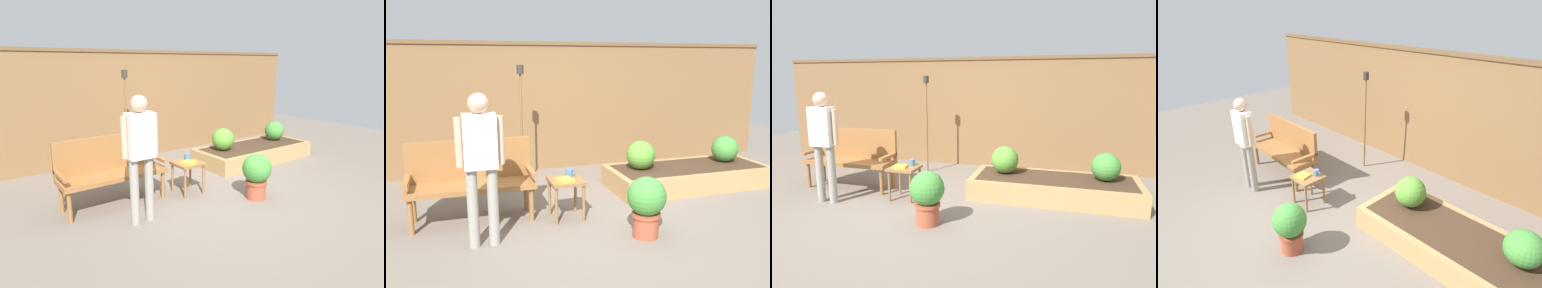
% 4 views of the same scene
% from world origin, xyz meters
% --- Properties ---
extents(ground_plane, '(14.00, 14.00, 0.00)m').
position_xyz_m(ground_plane, '(0.00, 0.00, 0.00)').
color(ground_plane, '#70665B').
extents(fence_back, '(8.40, 0.14, 2.16)m').
position_xyz_m(fence_back, '(0.00, 2.60, 1.09)').
color(fence_back, brown).
rests_on(fence_back, ground_plane).
extents(garden_bench, '(1.44, 0.48, 0.94)m').
position_xyz_m(garden_bench, '(-1.41, 0.64, 0.54)').
color(garden_bench, '#936033').
rests_on(garden_bench, ground_plane).
extents(side_table, '(0.40, 0.40, 0.48)m').
position_xyz_m(side_table, '(-0.34, 0.32, 0.40)').
color(side_table, olive).
rests_on(side_table, ground_plane).
extents(cup_on_table, '(0.12, 0.09, 0.09)m').
position_xyz_m(cup_on_table, '(-0.27, 0.43, 0.53)').
color(cup_on_table, teal).
rests_on(cup_on_table, side_table).
extents(book_on_table, '(0.22, 0.21, 0.03)m').
position_xyz_m(book_on_table, '(-0.38, 0.26, 0.50)').
color(book_on_table, gold).
rests_on(book_on_table, side_table).
extents(potted_boxwood, '(0.42, 0.42, 0.66)m').
position_xyz_m(potted_boxwood, '(0.33, -0.44, 0.38)').
color(potted_boxwood, '#A84C33').
rests_on(potted_boxwood, ground_plane).
extents(raised_planter_bed, '(2.40, 1.00, 0.30)m').
position_xyz_m(raised_planter_bed, '(1.75, 0.97, 0.15)').
color(raised_planter_bed, '#AD8451').
rests_on(raised_planter_bed, ground_plane).
extents(shrub_near_bench, '(0.42, 0.42, 0.42)m').
position_xyz_m(shrub_near_bench, '(1.00, 1.05, 0.51)').
color(shrub_near_bench, brown).
rests_on(shrub_near_bench, raised_planter_bed).
extents(shrub_far_corner, '(0.40, 0.40, 0.40)m').
position_xyz_m(shrub_far_corner, '(2.45, 1.05, 0.50)').
color(shrub_far_corner, brown).
rests_on(shrub_far_corner, raised_planter_bed).
extents(tiki_torch, '(0.10, 0.10, 1.79)m').
position_xyz_m(tiki_torch, '(-0.60, 1.80, 1.22)').
color(tiki_torch, brown).
rests_on(tiki_torch, ground_plane).
extents(person_by_bench, '(0.47, 0.20, 1.56)m').
position_xyz_m(person_by_bench, '(-1.34, -0.13, 0.93)').
color(person_by_bench, gray).
rests_on(person_by_bench, ground_plane).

